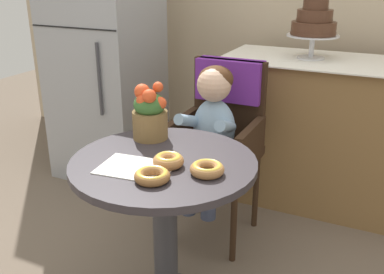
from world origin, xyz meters
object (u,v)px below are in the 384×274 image
(donut_side, at_px, (152,175))
(refrigerator, at_px, (105,55))
(cafe_table, at_px, (165,208))
(donut_mid, at_px, (168,160))
(seated_child, at_px, (211,123))
(flower_vase, at_px, (150,113))
(tiered_cake_stand, at_px, (314,24))
(wicker_chair, at_px, (223,121))
(donut_front, at_px, (207,168))

(donut_side, bearing_deg, refrigerator, 130.90)
(cafe_table, bearing_deg, donut_mid, -43.42)
(cafe_table, xyz_separation_m, donut_mid, (0.04, -0.04, 0.24))
(donut_mid, bearing_deg, seated_child, 98.05)
(seated_child, height_order, flower_vase, same)
(donut_mid, bearing_deg, refrigerator, 133.78)
(cafe_table, relative_size, tiered_cake_stand, 2.12)
(seated_child, bearing_deg, donut_mid, -81.95)
(cafe_table, relative_size, flower_vase, 2.98)
(seated_child, relative_size, flower_vase, 3.01)
(wicker_chair, relative_size, donut_mid, 8.24)
(wicker_chair, distance_m, tiered_cake_stand, 0.80)
(donut_mid, distance_m, donut_side, 0.13)
(donut_side, relative_size, flower_vase, 0.52)
(wicker_chair, xyz_separation_m, tiered_cake_stand, (0.32, 0.57, 0.46))
(seated_child, bearing_deg, flower_vase, -106.94)
(donut_mid, bearing_deg, cafe_table, 136.58)
(donut_front, relative_size, donut_mid, 1.07)
(refrigerator, bearing_deg, donut_side, -49.10)
(donut_side, xyz_separation_m, flower_vase, (-0.21, 0.35, 0.09))
(wicker_chair, xyz_separation_m, seated_child, (0.00, -0.16, 0.04))
(seated_child, distance_m, flower_vase, 0.44)
(donut_front, relative_size, tiered_cake_stand, 0.37)
(seated_child, relative_size, refrigerator, 0.43)
(donut_mid, bearing_deg, flower_vase, 132.98)
(wicker_chair, relative_size, refrigerator, 0.56)
(donut_front, bearing_deg, wicker_chair, 107.50)
(flower_vase, bearing_deg, donut_mid, -47.02)
(seated_child, bearing_deg, donut_front, -68.42)
(tiered_cake_stand, height_order, refrigerator, refrigerator)
(flower_vase, height_order, refrigerator, refrigerator)
(seated_child, bearing_deg, cafe_table, -85.74)
(seated_child, relative_size, donut_side, 5.76)
(donut_front, bearing_deg, seated_child, 111.58)
(donut_mid, height_order, flower_vase, flower_vase)
(donut_side, relative_size, tiered_cake_stand, 0.37)
(cafe_table, bearing_deg, refrigerator, 133.67)
(wicker_chair, bearing_deg, refrigerator, 162.59)
(donut_mid, bearing_deg, donut_front, 0.49)
(wicker_chair, bearing_deg, tiered_cake_stand, 63.49)
(cafe_table, bearing_deg, wicker_chair, 93.35)
(wicker_chair, distance_m, donut_mid, 0.78)
(cafe_table, relative_size, seated_child, 0.99)
(donut_side, bearing_deg, donut_front, 40.59)
(tiered_cake_stand, bearing_deg, wicker_chair, -119.42)
(tiered_cake_stand, bearing_deg, donut_front, -93.47)
(wicker_chair, xyz_separation_m, flower_vase, (-0.12, -0.55, 0.19))
(donut_front, bearing_deg, tiered_cake_stand, 86.53)
(donut_mid, bearing_deg, wicker_chair, 96.44)
(donut_front, bearing_deg, donut_mid, -179.51)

